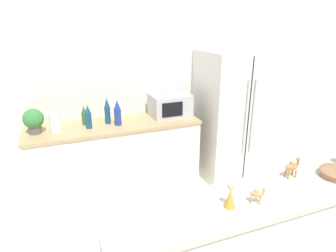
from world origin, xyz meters
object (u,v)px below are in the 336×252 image
(paper_towel_roll, at_px, (55,122))
(back_bottle_1, at_px, (84,115))
(back_bottle_0, at_px, (118,113))
(camel_figurine, at_px, (257,193))
(back_bottle_3, at_px, (107,111))
(back_bottle_2, at_px, (88,117))
(wise_man_figurine_crimson, at_px, (230,197))
(camel_figurine_second, at_px, (292,166))
(potted_plant, at_px, (34,120))
(microwave, at_px, (170,105))
(refrigerator, at_px, (232,116))

(paper_towel_roll, height_order, back_bottle_1, back_bottle_1)
(back_bottle_0, xyz_separation_m, camel_figurine, (0.41, -2.00, 0.02))
(back_bottle_0, xyz_separation_m, back_bottle_3, (-0.10, 0.10, 0.01))
(back_bottle_2, relative_size, wise_man_figurine_crimson, 1.66)
(paper_towel_roll, height_order, back_bottle_2, back_bottle_2)
(camel_figurine_second, relative_size, wise_man_figurine_crimson, 0.90)
(potted_plant, distance_m, back_bottle_2, 0.56)
(paper_towel_roll, distance_m, microwave, 1.36)
(back_bottle_1, height_order, back_bottle_3, back_bottle_3)
(back_bottle_1, height_order, camel_figurine, back_bottle_1)
(refrigerator, bearing_deg, potted_plant, 178.27)
(back_bottle_2, distance_m, camel_figurine_second, 2.18)
(microwave, bearing_deg, back_bottle_1, 176.50)
(refrigerator, distance_m, paper_towel_roll, 2.22)
(refrigerator, distance_m, potted_plant, 2.44)
(paper_towel_roll, height_order, camel_figurine_second, camel_figurine_second)
(microwave, relative_size, back_bottle_1, 2.04)
(back_bottle_3, bearing_deg, paper_towel_roll, -172.88)
(microwave, height_order, wise_man_figurine_crimson, microwave)
(refrigerator, distance_m, wise_man_figurine_crimson, 2.36)
(microwave, distance_m, back_bottle_1, 1.04)
(refrigerator, height_order, camel_figurine_second, refrigerator)
(microwave, bearing_deg, camel_figurine, -97.47)
(potted_plant, height_order, back_bottle_0, back_bottle_0)
(paper_towel_roll, distance_m, back_bottle_0, 0.68)
(back_bottle_0, height_order, back_bottle_3, back_bottle_3)
(refrigerator, height_order, potted_plant, refrigerator)
(wise_man_figurine_crimson, bearing_deg, microwave, 77.73)
(camel_figurine, xyz_separation_m, camel_figurine_second, (0.43, 0.17, 0.02))
(potted_plant, xyz_separation_m, wise_man_figurine_crimson, (1.13, -2.03, 0.02))
(paper_towel_roll, xyz_separation_m, back_bottle_1, (0.32, 0.13, -0.00))
(refrigerator, height_order, paper_towel_roll, refrigerator)
(potted_plant, xyz_separation_m, back_bottle_1, (0.53, 0.09, -0.04))
(potted_plant, xyz_separation_m, camel_figurine, (1.30, -2.06, 0.01))
(camel_figurine_second, bearing_deg, wise_man_figurine_crimson, -166.21)
(potted_plant, height_order, camel_figurine, potted_plant)
(paper_towel_roll, bearing_deg, back_bottle_1, 21.39)
(microwave, xyz_separation_m, camel_figurine_second, (0.16, -1.91, 0.04))
(back_bottle_0, distance_m, wise_man_figurine_crimson, 1.99)
(microwave, distance_m, camel_figurine_second, 1.92)
(back_bottle_1, xyz_separation_m, camel_figurine_second, (1.20, -1.97, 0.07))
(back_bottle_2, bearing_deg, microwave, 4.29)
(refrigerator, xyz_separation_m, back_bottle_2, (-1.87, 0.02, 0.20))
(potted_plant, bearing_deg, back_bottle_3, 2.60)
(potted_plant, height_order, camel_figurine_second, potted_plant)
(refrigerator, bearing_deg, paper_towel_roll, 179.06)
(back_bottle_3, distance_m, wise_man_figurine_crimson, 2.10)
(back_bottle_0, height_order, camel_figurine_second, back_bottle_0)
(back_bottle_3, bearing_deg, microwave, -0.73)
(paper_towel_roll, height_order, camel_figurine, paper_towel_roll)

